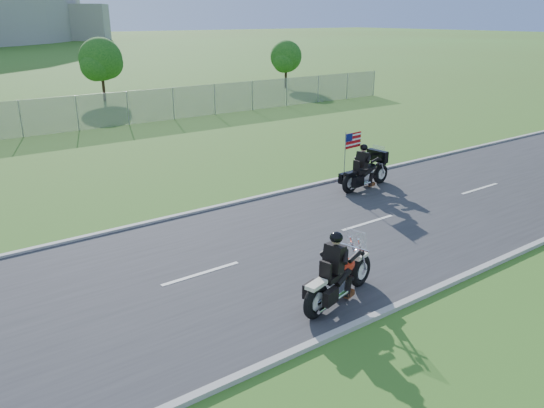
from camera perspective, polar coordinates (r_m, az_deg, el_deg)
ground at (r=14.71m, az=-0.75°, el=-5.55°), size 420.00×420.00×0.00m
road at (r=14.70m, az=-0.75°, el=-5.48°), size 120.00×8.00×0.04m
curb_north at (r=17.90m, az=-8.23°, el=-0.87°), size 120.00×0.18×0.12m
curb_south at (r=11.99m, az=10.71°, el=-11.94°), size 120.00×0.18×0.12m
tree_fence_near at (r=43.28m, az=-17.89°, el=14.39°), size 3.52×3.28×4.75m
tree_fence_far at (r=49.08m, az=1.52°, el=15.41°), size 3.08×2.87×4.20m
motorcycle_lead at (r=12.30m, az=7.16°, el=-8.07°), size 2.66×1.12×1.82m
motorcycle_follow at (r=20.44m, az=10.05°, el=3.27°), size 2.65×0.93×2.21m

